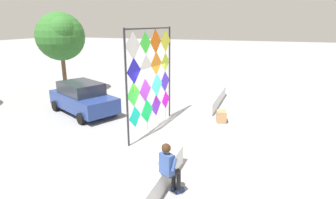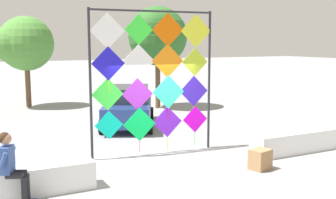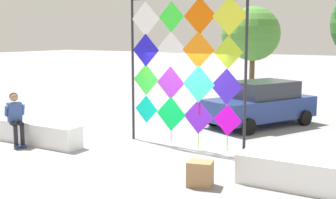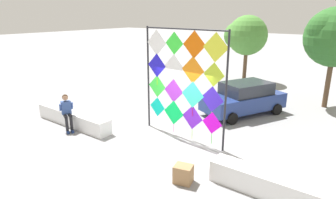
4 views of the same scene
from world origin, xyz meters
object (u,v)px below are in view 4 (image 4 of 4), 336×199
(parked_car, at_px, (244,98))
(tree_broadleaf, at_px, (335,36))
(seated_vendor, at_px, (67,110))
(tree_palm_like, at_px, (245,36))
(kite_display_rack, at_px, (183,77))
(cardboard_box_large, at_px, (183,174))

(parked_car, height_order, tree_broadleaf, tree_broadleaf)
(seated_vendor, xyz_separation_m, tree_broadleaf, (7.53, 9.34, 2.58))
(parked_car, distance_m, tree_palm_like, 7.32)
(seated_vendor, bearing_deg, parked_car, 51.87)
(kite_display_rack, height_order, seated_vendor, kite_display_rack)
(kite_display_rack, bearing_deg, parked_car, 78.87)
(tree_broadleaf, bearing_deg, kite_display_rack, -116.42)
(seated_vendor, height_order, tree_palm_like, tree_palm_like)
(parked_car, relative_size, tree_palm_like, 0.95)
(tree_palm_like, bearing_deg, kite_display_rack, -78.72)
(cardboard_box_large, xyz_separation_m, tree_palm_like, (-3.77, 12.73, 2.77))
(kite_display_rack, distance_m, seated_vendor, 4.73)
(kite_display_rack, distance_m, parked_car, 4.22)
(seated_vendor, relative_size, parked_car, 0.35)
(tree_broadleaf, bearing_deg, seated_vendor, -128.88)
(seated_vendor, bearing_deg, cardboard_box_large, -3.46)
(parked_car, xyz_separation_m, tree_palm_like, (-2.80, 6.37, 2.28))
(tree_broadleaf, bearing_deg, parked_car, -130.20)
(seated_vendor, relative_size, cardboard_box_large, 2.88)
(kite_display_rack, xyz_separation_m, cardboard_box_large, (1.73, -2.50, -2.02))
(kite_display_rack, relative_size, parked_car, 0.97)
(kite_display_rack, distance_m, tree_palm_like, 10.46)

